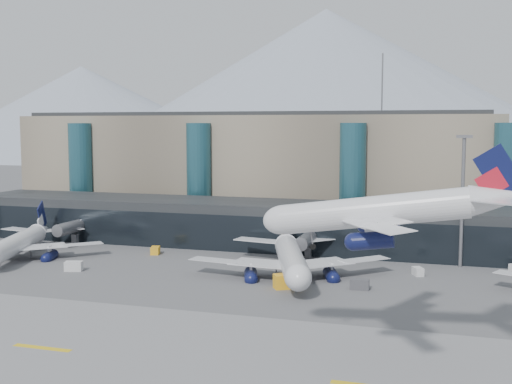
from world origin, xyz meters
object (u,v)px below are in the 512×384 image
lightmast_mid (463,193)px  veh_a (74,266)px  veh_c (360,284)px  jet_parked_left (23,235)px  veh_g (418,271)px  veh_b (155,250)px  veh_h (287,281)px  hero_jet (400,202)px  jet_parked_mid (290,249)px

lightmast_mid → veh_a: 75.54m
veh_a → veh_c: bearing=-14.0°
jet_parked_left → veh_g: 80.89m
lightmast_mid → veh_a: lightmast_mid is taller
veh_c → veh_b: bearing=156.9°
lightmast_mid → jet_parked_left: lightmast_mid is taller
veh_b → jet_parked_left: bearing=94.1°
jet_parked_left → veh_h: bearing=-116.6°
jet_parked_left → veh_b: jet_parked_left is taller
jet_parked_left → veh_a: jet_parked_left is taller
veh_g → veh_h: size_ratio=0.59×
hero_jet → veh_g: 48.00m
hero_jet → jet_parked_mid: bearing=118.6°
veh_b → hero_jet: bearing=-148.0°
hero_jet → veh_a: 71.09m
lightmast_mid → jet_parked_mid: bearing=-152.9°
hero_jet → jet_parked_left: bearing=152.8°
veh_g → veh_c: bearing=-57.5°
veh_b → veh_g: 54.85m
jet_parked_left → hero_jet: bearing=-132.7°
veh_a → veh_g: (62.52, 15.07, -0.15)m
jet_parked_mid → veh_b: (-31.92, 9.54, -3.95)m
veh_g → lightmast_mid: bearing=118.7°
veh_a → veh_h: size_ratio=0.74×
veh_a → veh_b: 20.46m
lightmast_mid → veh_g: (-7.52, -9.81, -13.67)m
jet_parked_left → veh_b: 27.85m
jet_parked_mid → jet_parked_left: bearing=71.8°
hero_jet → veh_b: 74.97m
jet_parked_mid → veh_a: (-39.72, -9.38, -3.84)m
lightmast_mid → veh_g: size_ratio=9.94×
lightmast_mid → jet_parked_mid: size_ratio=0.66×
lightmast_mid → jet_parked_mid: (-30.32, -15.50, -9.67)m
veh_h → hero_jet: bearing=-85.2°
jet_parked_left → veh_g: size_ratio=13.85×
lightmast_mid → jet_parked_left: bearing=-169.9°
lightmast_mid → veh_h: bearing=-137.7°
hero_jet → jet_parked_mid: hero_jet is taller
veh_a → veh_b: (7.80, 18.91, -0.10)m
jet_parked_left → veh_b: size_ratio=12.83×
lightmast_mid → veh_c: (-16.37, -23.05, -13.54)m
veh_h → veh_g: bearing=6.8°
veh_b → veh_a: bearing=141.2°
veh_h → veh_c: bearing=-18.0°
jet_parked_left → veh_c: jet_parked_left is taller
lightmast_mid → veh_c: bearing=-125.4°
hero_jet → veh_g: bearing=88.2°
veh_a → veh_b: size_ratio=1.16×
jet_parked_left → veh_a: size_ratio=11.10×
veh_b → veh_h: (33.99, -19.78, 0.40)m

